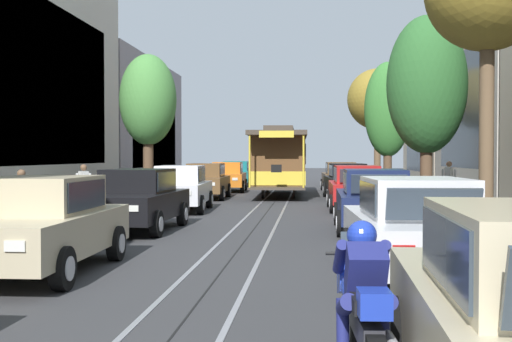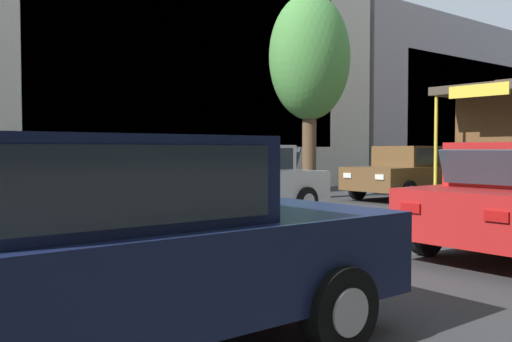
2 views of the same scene
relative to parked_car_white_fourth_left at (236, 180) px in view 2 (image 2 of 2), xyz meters
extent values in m
plane|color=#38383A|center=(3.05, -0.19, -0.80)|extent=(160.00, 160.00, 0.00)
cube|color=gray|center=(2.52, 2.83, -0.79)|extent=(0.08, 58.21, 0.01)
cube|color=gray|center=(3.58, 2.83, -0.79)|extent=(0.08, 58.21, 0.01)
cube|color=black|center=(3.05, 2.83, -0.80)|extent=(0.03, 58.21, 0.01)
cube|color=beige|center=(-8.42, 2.83, 4.45)|extent=(5.88, 16.44, 10.50)
cube|color=#2D3842|center=(-5.50, 2.83, 3.93)|extent=(0.04, 11.72, 6.30)
cube|color=gray|center=(-8.31, 19.57, 3.26)|extent=(5.65, 16.44, 8.12)
cube|color=#2D3842|center=(-5.50, 19.57, 2.85)|extent=(0.04, 11.72, 4.87)
cube|color=#2D3842|center=(0.12, -4.65, 0.46)|extent=(1.30, 0.24, 0.45)
cube|color=#B21414|center=(0.71, -3.84, -0.05)|extent=(0.28, 0.05, 0.12)
cube|color=#B21414|center=(-0.41, -3.80, -0.05)|extent=(0.28, 0.05, 0.12)
cylinder|color=black|center=(1.00, -4.68, -0.48)|extent=(0.22, 0.65, 0.64)
cylinder|color=silver|center=(1.11, -4.68, -0.48)|extent=(0.03, 0.35, 0.35)
cylinder|color=black|center=(-0.76, -4.62, -0.48)|extent=(0.22, 0.65, 0.64)
cylinder|color=silver|center=(-0.86, -4.61, -0.48)|extent=(0.03, 0.35, 0.35)
cube|color=silver|center=(0.00, -0.04, -0.15)|extent=(1.99, 4.37, 0.66)
cube|color=silver|center=(0.00, 0.11, 0.48)|extent=(1.57, 2.13, 0.60)
cube|color=#2D3842|center=(0.03, -0.73, 0.46)|extent=(1.34, 0.28, 0.47)
cube|color=#2D3842|center=(-0.06, 1.29, 0.46)|extent=(1.30, 0.25, 0.45)
cube|color=#2D3842|center=(0.74, 0.14, 0.48)|extent=(0.11, 1.81, 0.47)
cube|color=#2D3842|center=(-0.75, 0.08, 0.48)|extent=(0.11, 1.81, 0.47)
cube|color=white|center=(0.65, -2.17, -0.05)|extent=(0.28, 0.05, 0.14)
cube|color=#B21414|center=(0.46, 2.14, -0.05)|extent=(0.28, 0.05, 0.12)
cube|color=white|center=(-0.46, -2.22, -0.05)|extent=(0.28, 0.05, 0.14)
cube|color=#B21414|center=(-0.65, 2.09, -0.05)|extent=(0.28, 0.05, 0.12)
cylinder|color=black|center=(0.94, -1.33, -0.48)|extent=(0.23, 0.65, 0.64)
cylinder|color=silver|center=(1.05, -1.33, -0.48)|extent=(0.04, 0.35, 0.35)
cylinder|color=black|center=(-0.82, -1.41, -0.48)|extent=(0.23, 0.65, 0.64)
cylinder|color=silver|center=(-0.93, -1.42, -0.48)|extent=(0.04, 0.35, 0.35)
cylinder|color=black|center=(0.82, 1.33, -0.48)|extent=(0.23, 0.65, 0.64)
cylinder|color=silver|center=(0.93, 1.34, -0.48)|extent=(0.04, 0.35, 0.35)
cylinder|color=black|center=(-0.94, 1.25, -0.48)|extent=(0.23, 0.65, 0.64)
cylinder|color=silver|center=(-1.05, 1.25, -0.48)|extent=(0.04, 0.35, 0.35)
cube|color=brown|center=(-0.16, 6.55, -0.15)|extent=(1.89, 4.34, 0.66)
cube|color=brown|center=(-0.17, 6.70, 0.48)|extent=(1.52, 2.10, 0.60)
cube|color=#2D3842|center=(-0.15, 5.87, 0.46)|extent=(1.34, 0.25, 0.47)
cube|color=#2D3842|center=(-0.19, 7.89, 0.46)|extent=(1.30, 0.23, 0.45)
cube|color=#2D3842|center=(0.58, 6.72, 0.48)|extent=(0.07, 1.81, 0.47)
cube|color=#2D3842|center=(-0.91, 6.69, 0.48)|extent=(0.07, 1.81, 0.47)
cube|color=white|center=(0.44, 4.41, -0.05)|extent=(0.28, 0.05, 0.14)
cube|color=#B21414|center=(0.35, 8.73, -0.05)|extent=(0.28, 0.05, 0.12)
cube|color=white|center=(-0.67, 4.38, -0.05)|extent=(0.28, 0.05, 0.14)
cube|color=#B21414|center=(-0.77, 8.70, -0.05)|extent=(0.28, 0.05, 0.12)
cylinder|color=black|center=(0.75, 5.24, -0.48)|extent=(0.21, 0.64, 0.64)
cylinder|color=silver|center=(0.86, 5.24, -0.48)|extent=(0.03, 0.35, 0.35)
cylinder|color=black|center=(-1.01, 5.20, -0.48)|extent=(0.21, 0.64, 0.64)
cylinder|color=silver|center=(-1.12, 5.20, -0.48)|extent=(0.03, 0.35, 0.35)
cylinder|color=black|center=(0.69, 7.91, -0.48)|extent=(0.21, 0.64, 0.64)
cylinder|color=silver|center=(0.80, 7.91, -0.48)|extent=(0.03, 0.35, 0.35)
cylinder|color=black|center=(-1.07, 7.87, -0.48)|extent=(0.21, 0.64, 0.64)
cylinder|color=silver|center=(-1.18, 7.86, -0.48)|extent=(0.03, 0.35, 0.35)
cube|color=#2D3842|center=(0.12, 11.65, 0.46)|extent=(1.34, 0.28, 0.47)
cube|color=#2D3842|center=(-0.66, 12.45, 0.48)|extent=(0.11, 1.81, 0.47)
cube|color=white|center=(0.74, 10.20, -0.05)|extent=(0.28, 0.05, 0.14)
cube|color=white|center=(-0.37, 10.15, -0.05)|extent=(0.28, 0.05, 0.14)
cylinder|color=black|center=(-0.73, 10.96, -0.48)|extent=(0.23, 0.65, 0.64)
cylinder|color=silver|center=(-0.84, 10.96, -0.48)|extent=(0.04, 0.35, 0.35)
cylinder|color=black|center=(-0.84, 13.63, -0.48)|extent=(0.23, 0.65, 0.64)
cylinder|color=silver|center=(-0.95, 13.62, -0.48)|extent=(0.04, 0.35, 0.35)
cube|color=#19234C|center=(6.14, -5.57, -0.15)|extent=(1.86, 4.32, 0.66)
cube|color=#19234C|center=(6.14, -5.72, 0.48)|extent=(1.50, 2.08, 0.60)
cube|color=#2D3842|center=(6.15, -4.88, 0.46)|extent=(1.33, 0.24, 0.47)
cube|color=#2D3842|center=(5.39, -5.71, 0.48)|extent=(0.05, 1.81, 0.47)
cube|color=#2D3842|center=(6.89, -5.73, 0.48)|extent=(0.05, 1.81, 0.47)
cube|color=white|center=(5.62, -3.40, -0.05)|extent=(0.28, 0.04, 0.14)
cube|color=white|center=(6.73, -3.42, -0.05)|extent=(0.28, 0.04, 0.14)
cylinder|color=black|center=(5.28, -4.22, -0.48)|extent=(0.21, 0.64, 0.64)
cylinder|color=silver|center=(5.17, -4.22, -0.48)|extent=(0.02, 0.35, 0.35)
cylinder|color=black|center=(7.04, -4.25, -0.48)|extent=(0.21, 0.64, 0.64)
cylinder|color=silver|center=(7.15, -4.25, -0.48)|extent=(0.02, 0.35, 0.35)
cube|color=#2D3842|center=(6.15, -0.56, 0.46)|extent=(1.30, 0.21, 0.45)
cube|color=#2D3842|center=(5.39, 0.62, 0.48)|extent=(0.04, 1.81, 0.47)
cube|color=#B21414|center=(5.60, -1.39, -0.05)|extent=(0.28, 0.04, 0.12)
cube|color=#B21414|center=(6.71, -1.39, -0.05)|extent=(0.28, 0.04, 0.12)
cylinder|color=silver|center=(5.14, 2.10, -0.48)|extent=(0.02, 0.35, 0.35)
cylinder|color=black|center=(5.27, -0.57, -0.48)|extent=(0.20, 0.64, 0.64)
cylinder|color=silver|center=(5.16, -0.57, -0.48)|extent=(0.02, 0.35, 0.35)
cylinder|color=brown|center=(-2.23, 4.39, 0.86)|extent=(0.43, 0.43, 3.32)
ellipsoid|color=#4C8E42|center=(-2.23, 4.39, 3.47)|extent=(2.36, 2.52, 3.79)
cube|color=#42382D|center=(3.12, 5.06, -0.25)|extent=(2.42, 1.14, 0.10)
cylinder|color=yellow|center=(2.01, 4.59, 0.85)|extent=(0.08, 0.08, 2.30)
cube|color=yellow|center=(3.13, 4.53, 2.02)|extent=(1.44, 0.08, 0.28)
cube|color=black|center=(3.13, 4.49, 0.60)|extent=(0.44, 0.04, 0.32)
cylinder|color=#332D28|center=(2.38, 7.28, -0.45)|extent=(0.13, 0.70, 0.70)
cylinder|color=#4C4233|center=(-3.30, -0.70, -0.39)|extent=(0.14, 0.14, 0.82)
cylinder|color=#4C4233|center=(-3.10, -0.70, -0.39)|extent=(0.14, 0.14, 0.82)
cube|color=silver|center=(-3.20, -0.70, 0.31)|extent=(0.41, 0.41, 0.58)
cylinder|color=silver|center=(-3.43, -0.70, 0.27)|extent=(0.09, 0.09, 0.52)
cylinder|color=silver|center=(-2.97, -0.70, 0.27)|extent=(0.09, 0.09, 0.52)
sphere|color=brown|center=(-3.20, -0.70, 0.72)|extent=(0.22, 0.22, 0.22)
camera|label=1|loc=(4.51, -22.37, 1.13)|focal=45.73mm
camera|label=2|loc=(9.75, -7.18, 0.69)|focal=38.35mm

